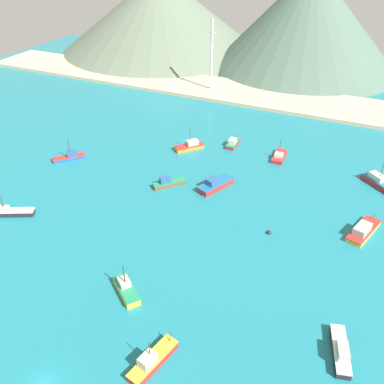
{
  "coord_description": "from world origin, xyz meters",
  "views": [
    {
      "loc": [
        32.65,
        -21.91,
        53.64
      ],
      "look_at": [
        -0.5,
        49.07,
        2.73
      ],
      "focal_mm": 39.43,
      "sensor_mm": 36.0,
      "label": 1
    }
  ],
  "objects_px": {
    "fishing_boat_10": "(233,143)",
    "buoy_0": "(269,233)",
    "fishing_boat_0": "(279,156)",
    "fishing_boat_5": "(190,146)",
    "fishing_boat_1": "(152,361)",
    "fishing_boat_9": "(341,351)",
    "fishing_boat_4": "(126,289)",
    "fishing_boat_14": "(168,183)",
    "fishing_boat_11": "(70,157)",
    "fishing_boat_8": "(363,230)",
    "fishing_boat_2": "(8,212)",
    "fishing_boat_6": "(215,184)",
    "fishing_boat_7": "(379,182)",
    "radio_tower": "(211,56)"
  },
  "relations": [
    {
      "from": "fishing_boat_6",
      "to": "buoy_0",
      "type": "relative_size",
      "value": 10.18
    },
    {
      "from": "fishing_boat_14",
      "to": "fishing_boat_11",
      "type": "bearing_deg",
      "value": 178.77
    },
    {
      "from": "fishing_boat_7",
      "to": "fishing_boat_8",
      "type": "relative_size",
      "value": 0.86
    },
    {
      "from": "fishing_boat_0",
      "to": "fishing_boat_8",
      "type": "relative_size",
      "value": 0.71
    },
    {
      "from": "fishing_boat_8",
      "to": "buoy_0",
      "type": "height_order",
      "value": "fishing_boat_8"
    },
    {
      "from": "fishing_boat_0",
      "to": "fishing_boat_5",
      "type": "height_order",
      "value": "fishing_boat_5"
    },
    {
      "from": "fishing_boat_0",
      "to": "fishing_boat_5",
      "type": "relative_size",
      "value": 0.94
    },
    {
      "from": "fishing_boat_0",
      "to": "fishing_boat_14",
      "type": "height_order",
      "value": "fishing_boat_0"
    },
    {
      "from": "fishing_boat_7",
      "to": "fishing_boat_14",
      "type": "xyz_separation_m",
      "value": [
        -45.52,
        -21.33,
        -0.12
      ]
    },
    {
      "from": "fishing_boat_2",
      "to": "fishing_boat_8",
      "type": "bearing_deg",
      "value": 19.99
    },
    {
      "from": "fishing_boat_5",
      "to": "radio_tower",
      "type": "distance_m",
      "value": 48.2
    },
    {
      "from": "fishing_boat_6",
      "to": "fishing_boat_14",
      "type": "bearing_deg",
      "value": -159.46
    },
    {
      "from": "fishing_boat_2",
      "to": "fishing_boat_8",
      "type": "xyz_separation_m",
      "value": [
        69.98,
        25.46,
        0.13
      ]
    },
    {
      "from": "fishing_boat_6",
      "to": "fishing_boat_11",
      "type": "xyz_separation_m",
      "value": [
        -40.25,
        -3.27,
        -0.16
      ]
    },
    {
      "from": "fishing_boat_4",
      "to": "fishing_boat_11",
      "type": "bearing_deg",
      "value": 139.07
    },
    {
      "from": "fishing_boat_1",
      "to": "fishing_boat_6",
      "type": "height_order",
      "value": "fishing_boat_1"
    },
    {
      "from": "fishing_boat_4",
      "to": "fishing_boat_5",
      "type": "distance_m",
      "value": 54.89
    },
    {
      "from": "fishing_boat_11",
      "to": "fishing_boat_6",
      "type": "bearing_deg",
      "value": 4.65
    },
    {
      "from": "fishing_boat_4",
      "to": "fishing_boat_14",
      "type": "distance_m",
      "value": 34.88
    },
    {
      "from": "fishing_boat_10",
      "to": "buoy_0",
      "type": "bearing_deg",
      "value": -59.1
    },
    {
      "from": "fishing_boat_0",
      "to": "radio_tower",
      "type": "xyz_separation_m",
      "value": [
        -36.66,
        39.95,
        12.32
      ]
    },
    {
      "from": "fishing_boat_0",
      "to": "fishing_boat_14",
      "type": "relative_size",
      "value": 1.07
    },
    {
      "from": "fishing_boat_10",
      "to": "buoy_0",
      "type": "distance_m",
      "value": 39.83
    },
    {
      "from": "fishing_boat_0",
      "to": "fishing_boat_2",
      "type": "xyz_separation_m",
      "value": [
        -46.14,
        -49.71,
        0.12
      ]
    },
    {
      "from": "fishing_boat_9",
      "to": "fishing_boat_11",
      "type": "bearing_deg",
      "value": 157.12
    },
    {
      "from": "fishing_boat_1",
      "to": "fishing_boat_9",
      "type": "relative_size",
      "value": 1.02
    },
    {
      "from": "fishing_boat_0",
      "to": "fishing_boat_7",
      "type": "xyz_separation_m",
      "value": [
        25.22,
        -3.35,
        0.32
      ]
    },
    {
      "from": "fishing_boat_4",
      "to": "fishing_boat_14",
      "type": "relative_size",
      "value": 0.98
    },
    {
      "from": "fishing_boat_11",
      "to": "fishing_boat_14",
      "type": "bearing_deg",
      "value": -1.23
    },
    {
      "from": "fishing_boat_4",
      "to": "fishing_boat_10",
      "type": "bearing_deg",
      "value": 92.96
    },
    {
      "from": "fishing_boat_8",
      "to": "buoy_0",
      "type": "distance_m",
      "value": 18.94
    },
    {
      "from": "fishing_boat_7",
      "to": "fishing_boat_8",
      "type": "height_order",
      "value": "fishing_boat_7"
    },
    {
      "from": "fishing_boat_10",
      "to": "fishing_boat_14",
      "type": "height_order",
      "value": "fishing_boat_14"
    },
    {
      "from": "fishing_boat_5",
      "to": "fishing_boat_14",
      "type": "relative_size",
      "value": 1.14
    },
    {
      "from": "fishing_boat_1",
      "to": "fishing_boat_9",
      "type": "distance_m",
      "value": 27.32
    },
    {
      "from": "fishing_boat_6",
      "to": "fishing_boat_7",
      "type": "xyz_separation_m",
      "value": [
        35.08,
        17.41,
        -0.01
      ]
    },
    {
      "from": "fishing_boat_1",
      "to": "buoy_0",
      "type": "distance_m",
      "value": 36.87
    },
    {
      "from": "fishing_boat_0",
      "to": "fishing_boat_7",
      "type": "relative_size",
      "value": 0.83
    },
    {
      "from": "fishing_boat_10",
      "to": "fishing_boat_2",
      "type": "bearing_deg",
      "value": -121.96
    },
    {
      "from": "fishing_boat_9",
      "to": "radio_tower",
      "type": "bearing_deg",
      "value": 122.52
    },
    {
      "from": "fishing_boat_4",
      "to": "buoy_0",
      "type": "distance_m",
      "value": 31.35
    },
    {
      "from": "fishing_boat_4",
      "to": "fishing_boat_9",
      "type": "height_order",
      "value": "fishing_boat_4"
    },
    {
      "from": "fishing_boat_7",
      "to": "fishing_boat_4",
      "type": "bearing_deg",
      "value": -123.22
    },
    {
      "from": "fishing_boat_0",
      "to": "fishing_boat_14",
      "type": "distance_m",
      "value": 31.96
    },
    {
      "from": "fishing_boat_1",
      "to": "fishing_boat_6",
      "type": "bearing_deg",
      "value": 101.8
    },
    {
      "from": "fishing_boat_4",
      "to": "fishing_boat_11",
      "type": "distance_m",
      "value": 52.16
    },
    {
      "from": "fishing_boat_0",
      "to": "fishing_boat_6",
      "type": "xyz_separation_m",
      "value": [
        -9.87,
        -20.76,
        0.33
      ]
    },
    {
      "from": "fishing_boat_11",
      "to": "fishing_boat_2",
      "type": "bearing_deg",
      "value": -81.19
    },
    {
      "from": "fishing_boat_8",
      "to": "fishing_boat_2",
      "type": "bearing_deg",
      "value": -160.01
    },
    {
      "from": "fishing_boat_5",
      "to": "fishing_boat_11",
      "type": "bearing_deg",
      "value": -143.85
    }
  ]
}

